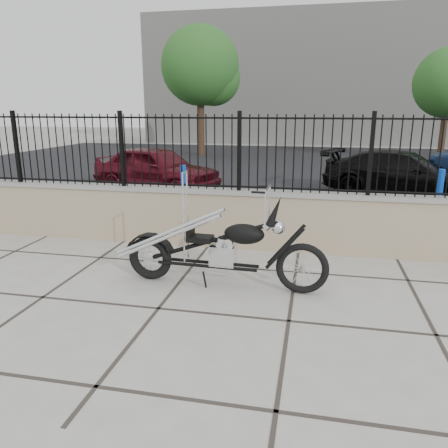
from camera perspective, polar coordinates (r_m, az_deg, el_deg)
ground_plane at (r=4.93m, az=8.45°, el=-12.45°), size 90.00×90.00×0.00m
parking_lot at (r=17.03m, az=11.18°, el=7.06°), size 30.00×30.00×0.00m
retaining_wall at (r=7.11m, az=9.90°, el=0.26°), size 14.00×0.36×0.96m
iron_fence at (r=6.92m, az=10.30°, el=8.95°), size 14.00×0.08×1.20m
background_building at (r=30.93m, az=12.07°, el=17.87°), size 22.00×6.00×8.00m
chopper_motorcycle at (r=5.52m, az=-0.64°, el=-0.79°), size 2.54×0.53×1.51m
car_red at (r=12.25m, az=-8.86°, el=7.14°), size 3.95×2.53×1.25m
car_black at (r=12.31m, az=22.32°, el=6.06°), size 4.37×2.95×1.18m
bollard_a at (r=9.76m, az=-5.30°, el=4.65°), size 0.13×0.13×1.04m
bollard_b at (r=9.85m, az=26.26°, el=3.35°), size 0.15×0.15×1.07m
tree_left at (r=21.64m, az=-3.15°, el=20.37°), size 3.65×3.65×6.15m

